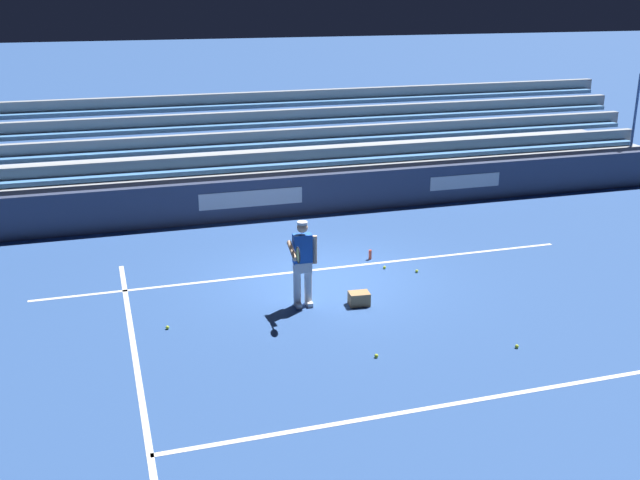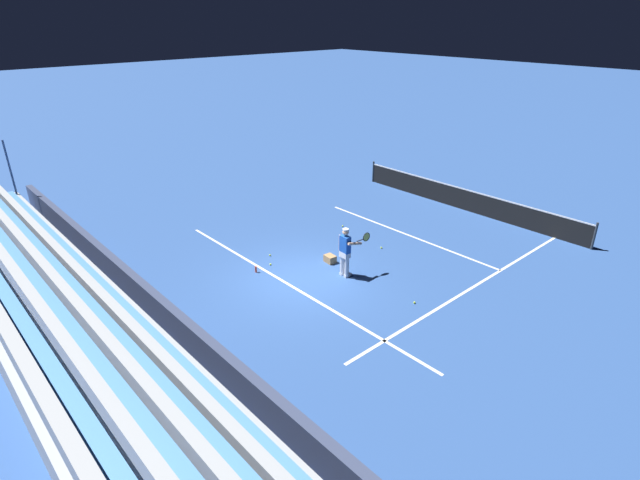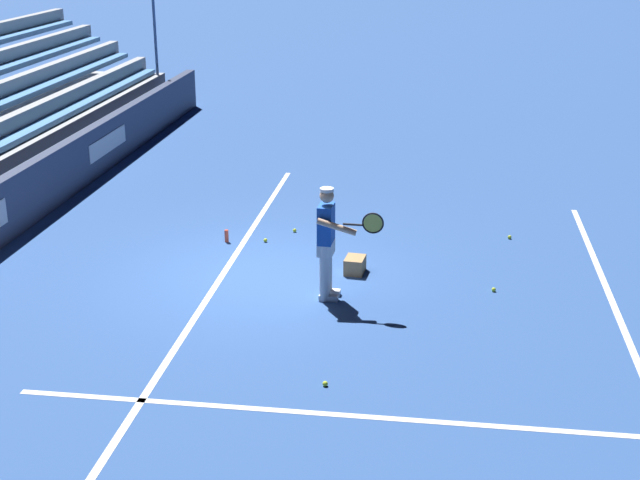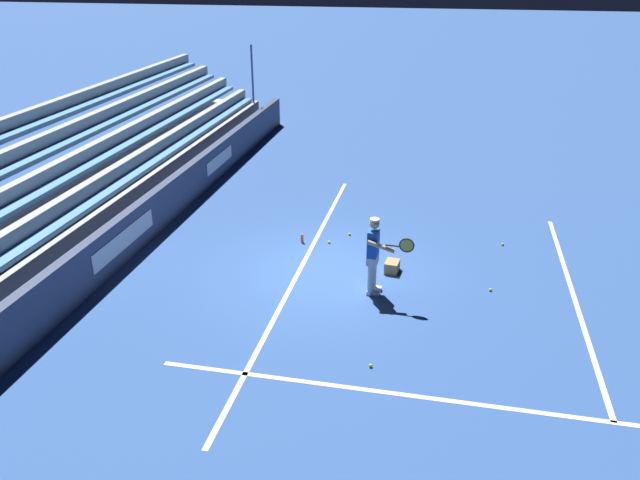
{
  "view_description": "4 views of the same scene",
  "coord_description": "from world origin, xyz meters",
  "px_view_note": "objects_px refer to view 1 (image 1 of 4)",
  "views": [
    {
      "loc": [
        4.44,
        14.32,
        5.92
      ],
      "look_at": [
        0.34,
        0.94,
        1.2
      ],
      "focal_mm": 42.0,
      "sensor_mm": 36.0,
      "label": 1
    },
    {
      "loc": [
        11.16,
        -9.19,
        8.05
      ],
      "look_at": [
        0.4,
        0.51,
        1.42
      ],
      "focal_mm": 28.0,
      "sensor_mm": 36.0,
      "label": 2
    },
    {
      "loc": [
        12.98,
        2.87,
        5.36
      ],
      "look_at": [
        1.31,
        1.24,
        1.11
      ],
      "focal_mm": 50.0,
      "sensor_mm": 36.0,
      "label": 3
    },
    {
      "loc": [
        12.51,
        2.61,
        6.6
      ],
      "look_at": [
        1.32,
        0.24,
        1.37
      ],
      "focal_mm": 35.0,
      "sensor_mm": 36.0,
      "label": 4
    }
  ],
  "objects_px": {
    "ball_box_cardboard": "(359,299)",
    "tennis_ball_toward_net": "(376,356)",
    "tennis_player": "(303,263)",
    "tennis_ball_by_box": "(384,267)",
    "water_bottle": "(370,255)",
    "tennis_ball_far_right": "(517,346)",
    "tennis_ball_near_player": "(167,327)",
    "tennis_ball_stray_back": "(417,271)"
  },
  "relations": [
    {
      "from": "tennis_ball_near_player",
      "to": "water_bottle",
      "type": "height_order",
      "value": "water_bottle"
    },
    {
      "from": "ball_box_cardboard",
      "to": "tennis_ball_stray_back",
      "type": "distance_m",
      "value": 2.22
    },
    {
      "from": "tennis_ball_far_right",
      "to": "ball_box_cardboard",
      "type": "bearing_deg",
      "value": -52.33
    },
    {
      "from": "tennis_ball_by_box",
      "to": "ball_box_cardboard",
      "type": "bearing_deg",
      "value": 54.49
    },
    {
      "from": "tennis_ball_toward_net",
      "to": "tennis_player",
      "type": "bearing_deg",
      "value": -76.68
    },
    {
      "from": "tennis_player",
      "to": "water_bottle",
      "type": "distance_m",
      "value": 3.13
    },
    {
      "from": "tennis_ball_toward_net",
      "to": "water_bottle",
      "type": "distance_m",
      "value": 4.84
    },
    {
      "from": "ball_box_cardboard",
      "to": "tennis_ball_by_box",
      "type": "bearing_deg",
      "value": -125.51
    },
    {
      "from": "tennis_ball_near_player",
      "to": "ball_box_cardboard",
      "type": "bearing_deg",
      "value": -179.69
    },
    {
      "from": "ball_box_cardboard",
      "to": "tennis_ball_near_player",
      "type": "bearing_deg",
      "value": 0.31
    },
    {
      "from": "tennis_player",
      "to": "tennis_ball_far_right",
      "type": "xyz_separation_m",
      "value": [
        -3.05,
        2.87,
        -0.86
      ]
    },
    {
      "from": "tennis_player",
      "to": "tennis_ball_near_player",
      "type": "distance_m",
      "value": 2.82
    },
    {
      "from": "tennis_ball_by_box",
      "to": "tennis_ball_toward_net",
      "type": "bearing_deg",
      "value": 66.43
    },
    {
      "from": "tennis_player",
      "to": "tennis_ball_far_right",
      "type": "relative_size",
      "value": 25.98
    },
    {
      "from": "tennis_ball_near_player",
      "to": "water_bottle",
      "type": "distance_m",
      "value": 5.43
    },
    {
      "from": "tennis_ball_by_box",
      "to": "tennis_ball_near_player",
      "type": "bearing_deg",
      "value": 19.24
    },
    {
      "from": "tennis_ball_far_right",
      "to": "tennis_player",
      "type": "bearing_deg",
      "value": -43.26
    },
    {
      "from": "tennis_ball_far_right",
      "to": "tennis_ball_toward_net",
      "type": "relative_size",
      "value": 1.0
    },
    {
      "from": "tennis_ball_far_right",
      "to": "tennis_ball_stray_back",
      "type": "height_order",
      "value": "same"
    },
    {
      "from": "ball_box_cardboard",
      "to": "tennis_ball_toward_net",
      "type": "distance_m",
      "value": 2.24
    },
    {
      "from": "tennis_player",
      "to": "tennis_ball_near_player",
      "type": "bearing_deg",
      "value": 6.88
    },
    {
      "from": "tennis_ball_toward_net",
      "to": "water_bottle",
      "type": "bearing_deg",
      "value": -109.42
    },
    {
      "from": "tennis_player",
      "to": "tennis_ball_by_box",
      "type": "height_order",
      "value": "tennis_player"
    },
    {
      "from": "tennis_ball_far_right",
      "to": "tennis_ball_toward_net",
      "type": "xyz_separation_m",
      "value": [
        2.46,
        -0.38,
        0.0
      ]
    },
    {
      "from": "tennis_ball_near_player",
      "to": "tennis_ball_toward_net",
      "type": "bearing_deg",
      "value": 146.42
    },
    {
      "from": "ball_box_cardboard",
      "to": "tennis_ball_far_right",
      "type": "distance_m",
      "value": 3.24
    },
    {
      "from": "tennis_ball_stray_back",
      "to": "water_bottle",
      "type": "height_order",
      "value": "water_bottle"
    },
    {
      "from": "ball_box_cardboard",
      "to": "tennis_ball_near_player",
      "type": "xyz_separation_m",
      "value": [
        3.73,
        0.02,
        -0.1
      ]
    },
    {
      "from": "ball_box_cardboard",
      "to": "water_bottle",
      "type": "relative_size",
      "value": 1.82
    },
    {
      "from": "tennis_player",
      "to": "water_bottle",
      "type": "xyz_separation_m",
      "value": [
        -2.2,
        -2.08,
        -0.78
      ]
    },
    {
      "from": "water_bottle",
      "to": "tennis_ball_stray_back",
      "type": "bearing_deg",
      "value": 121.72
    },
    {
      "from": "water_bottle",
      "to": "tennis_ball_toward_net",
      "type": "bearing_deg",
      "value": 70.58
    },
    {
      "from": "tennis_ball_far_right",
      "to": "tennis_ball_near_player",
      "type": "bearing_deg",
      "value": -24.01
    },
    {
      "from": "tennis_ball_toward_net",
      "to": "tennis_ball_by_box",
      "type": "relative_size",
      "value": 1.0
    },
    {
      "from": "tennis_ball_near_player",
      "to": "tennis_ball_by_box",
      "type": "xyz_separation_m",
      "value": [
        -4.95,
        -1.73,
        0.0
      ]
    },
    {
      "from": "tennis_player",
      "to": "ball_box_cardboard",
      "type": "xyz_separation_m",
      "value": [
        -1.07,
        0.3,
        -0.76
      ]
    },
    {
      "from": "tennis_ball_far_right",
      "to": "water_bottle",
      "type": "xyz_separation_m",
      "value": [
        0.85,
        -4.95,
        0.08
      ]
    },
    {
      "from": "tennis_ball_stray_back",
      "to": "tennis_ball_by_box",
      "type": "xyz_separation_m",
      "value": [
        0.59,
        -0.42,
        0.0
      ]
    },
    {
      "from": "ball_box_cardboard",
      "to": "tennis_ball_toward_net",
      "type": "bearing_deg",
      "value": 77.64
    },
    {
      "from": "tennis_ball_stray_back",
      "to": "tennis_ball_toward_net",
      "type": "distance_m",
      "value": 4.16
    },
    {
      "from": "ball_box_cardboard",
      "to": "tennis_ball_toward_net",
      "type": "xyz_separation_m",
      "value": [
        0.48,
        2.18,
        -0.1
      ]
    },
    {
      "from": "tennis_ball_far_right",
      "to": "tennis_ball_near_player",
      "type": "relative_size",
      "value": 1.0
    }
  ]
}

